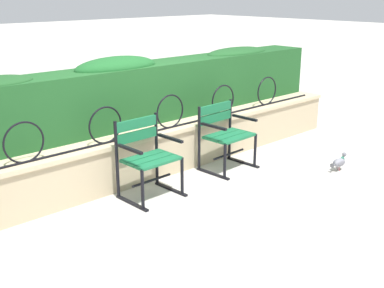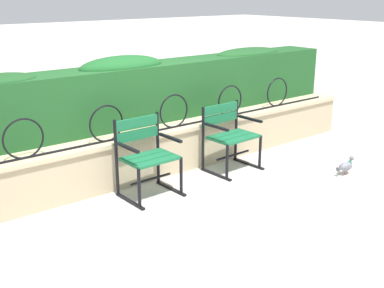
% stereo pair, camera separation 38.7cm
% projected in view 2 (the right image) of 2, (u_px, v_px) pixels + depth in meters
% --- Properties ---
extents(ground_plane, '(60.00, 60.00, 0.00)m').
position_uv_depth(ground_plane, '(197.00, 193.00, 5.46)').
color(ground_plane, '#BCB7AD').
extents(stone_wall, '(6.55, 0.41, 0.57)m').
position_uv_depth(stone_wall, '(158.00, 151.00, 5.96)').
color(stone_wall, tan).
rests_on(stone_wall, ground).
extents(iron_arch_fence, '(6.03, 0.02, 0.42)m').
position_uv_depth(iron_arch_fence, '(145.00, 119.00, 5.63)').
color(iron_arch_fence, black).
rests_on(iron_arch_fence, stone_wall).
extents(hedge_row, '(6.42, 0.56, 0.86)m').
position_uv_depth(hedge_row, '(138.00, 91.00, 6.11)').
color(hedge_row, '#1E5123').
rests_on(hedge_row, stone_wall).
extents(park_chair_left, '(0.61, 0.53, 0.87)m').
position_uv_depth(park_chair_left, '(146.00, 154.00, 5.29)').
color(park_chair_left, '#19663D').
rests_on(park_chair_left, ground).
extents(park_chair_right, '(0.65, 0.55, 0.82)m').
position_uv_depth(park_chair_right, '(229.00, 134.00, 6.07)').
color(park_chair_right, '#19663D').
rests_on(park_chair_right, ground).
extents(pigeon_near_chairs, '(0.29, 0.11, 0.22)m').
position_uv_depth(pigeon_near_chairs, '(346.00, 166.00, 5.96)').
color(pigeon_near_chairs, gray).
rests_on(pigeon_near_chairs, ground).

